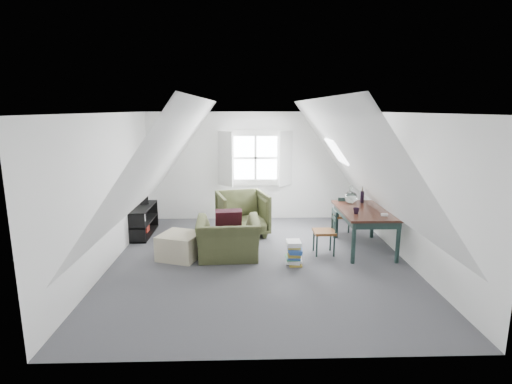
{
  "coord_description": "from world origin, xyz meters",
  "views": [
    {
      "loc": [
        -0.26,
        -6.46,
        2.56
      ],
      "look_at": [
        -0.05,
        0.6,
        1.09
      ],
      "focal_mm": 28.0,
      "sensor_mm": 36.0,
      "label": 1
    }
  ],
  "objects_px": {
    "dining_table": "(365,215)",
    "dining_chair_far": "(344,215)",
    "media_shelf": "(142,222)",
    "magazine_stack": "(294,253)",
    "armchair_near": "(229,257)",
    "armchair_far": "(243,234)",
    "ottoman": "(180,246)",
    "dining_chair_near": "(326,231)"
  },
  "relations": [
    {
      "from": "armchair_far",
      "to": "media_shelf",
      "type": "relative_size",
      "value": 0.84
    },
    {
      "from": "armchair_near",
      "to": "dining_chair_near",
      "type": "distance_m",
      "value": 1.8
    },
    {
      "from": "dining_chair_near",
      "to": "magazine_stack",
      "type": "height_order",
      "value": "dining_chair_near"
    },
    {
      "from": "dining_table",
      "to": "magazine_stack",
      "type": "bearing_deg",
      "value": -157.43
    },
    {
      "from": "dining_table",
      "to": "magazine_stack",
      "type": "distance_m",
      "value": 1.61
    },
    {
      "from": "armchair_near",
      "to": "dining_chair_near",
      "type": "relative_size",
      "value": 1.32
    },
    {
      "from": "dining_table",
      "to": "media_shelf",
      "type": "relative_size",
      "value": 1.3
    },
    {
      "from": "armchair_far",
      "to": "dining_chair_near",
      "type": "xyz_separation_m",
      "value": [
        1.5,
        -1.16,
        0.42
      ]
    },
    {
      "from": "dining_table",
      "to": "dining_chair_near",
      "type": "distance_m",
      "value": 0.81
    },
    {
      "from": "dining_chair_near",
      "to": "media_shelf",
      "type": "distance_m",
      "value": 3.77
    },
    {
      "from": "ottoman",
      "to": "media_shelf",
      "type": "bearing_deg",
      "value": 126.93
    },
    {
      "from": "armchair_near",
      "to": "magazine_stack",
      "type": "distance_m",
      "value": 1.19
    },
    {
      "from": "magazine_stack",
      "to": "dining_chair_far",
      "type": "bearing_deg",
      "value": 51.43
    },
    {
      "from": "ottoman",
      "to": "magazine_stack",
      "type": "relative_size",
      "value": 1.61
    },
    {
      "from": "dining_table",
      "to": "dining_chair_near",
      "type": "bearing_deg",
      "value": -169.05
    },
    {
      "from": "armchair_near",
      "to": "magazine_stack",
      "type": "xyz_separation_m",
      "value": [
        1.11,
        -0.35,
        0.2
      ]
    },
    {
      "from": "ottoman",
      "to": "magazine_stack",
      "type": "xyz_separation_m",
      "value": [
        1.95,
        -0.37,
        -0.01
      ]
    },
    {
      "from": "armchair_far",
      "to": "dining_chair_far",
      "type": "xyz_separation_m",
      "value": [
        2.08,
        -0.14,
        0.44
      ]
    },
    {
      "from": "dining_table",
      "to": "dining_chair_near",
      "type": "xyz_separation_m",
      "value": [
        -0.75,
        -0.21,
        -0.24
      ]
    },
    {
      "from": "dining_chair_far",
      "to": "ottoman",
      "type": "bearing_deg",
      "value": 6.93
    },
    {
      "from": "media_shelf",
      "to": "dining_chair_far",
      "type": "bearing_deg",
      "value": -0.98
    },
    {
      "from": "armchair_far",
      "to": "dining_chair_near",
      "type": "relative_size",
      "value": 1.22
    },
    {
      "from": "armchair_near",
      "to": "dining_table",
      "type": "bearing_deg",
      "value": -174.71
    },
    {
      "from": "armchair_near",
      "to": "dining_table",
      "type": "relative_size",
      "value": 0.7
    },
    {
      "from": "ottoman",
      "to": "media_shelf",
      "type": "distance_m",
      "value": 1.65
    },
    {
      "from": "ottoman",
      "to": "dining_table",
      "type": "xyz_separation_m",
      "value": [
        3.33,
        0.33,
        0.44
      ]
    },
    {
      "from": "armchair_far",
      "to": "media_shelf",
      "type": "bearing_deg",
      "value": 164.93
    },
    {
      "from": "ottoman",
      "to": "dining_table",
      "type": "bearing_deg",
      "value": 5.74
    },
    {
      "from": "armchair_near",
      "to": "magazine_stack",
      "type": "relative_size",
      "value": 2.66
    },
    {
      "from": "armchair_far",
      "to": "magazine_stack",
      "type": "xyz_separation_m",
      "value": [
        0.87,
        -1.66,
        0.2
      ]
    },
    {
      "from": "armchair_near",
      "to": "armchair_far",
      "type": "distance_m",
      "value": 1.32
    },
    {
      "from": "dining_table",
      "to": "dining_chair_far",
      "type": "relative_size",
      "value": 1.82
    },
    {
      "from": "dining_table",
      "to": "dining_chair_far",
      "type": "bearing_deg",
      "value": 97.3
    },
    {
      "from": "dining_chair_far",
      "to": "dining_chair_near",
      "type": "relative_size",
      "value": 1.03
    },
    {
      "from": "armchair_near",
      "to": "dining_table",
      "type": "distance_m",
      "value": 2.6
    },
    {
      "from": "dining_table",
      "to": "media_shelf",
      "type": "distance_m",
      "value": 4.45
    },
    {
      "from": "armchair_near",
      "to": "ottoman",
      "type": "relative_size",
      "value": 1.65
    },
    {
      "from": "armchair_far",
      "to": "magazine_stack",
      "type": "bearing_deg",
      "value": -76.55
    },
    {
      "from": "armchair_far",
      "to": "dining_table",
      "type": "relative_size",
      "value": 0.65
    },
    {
      "from": "dining_chair_far",
      "to": "armchair_far",
      "type": "bearing_deg",
      "value": -16.93
    },
    {
      "from": "armchair_near",
      "to": "dining_chair_near",
      "type": "height_order",
      "value": "dining_chair_near"
    },
    {
      "from": "dining_chair_near",
      "to": "armchair_near",
      "type": "bearing_deg",
      "value": -85.26
    }
  ]
}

